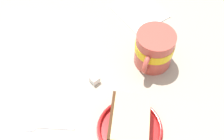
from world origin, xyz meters
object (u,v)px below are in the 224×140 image
(cake_slice, at_px, (129,122))
(folded_napkin, at_px, (139,11))
(sugar_cube, at_px, (95,80))
(teaspoon, at_px, (37,127))
(small_plate, at_px, (130,129))
(tea_mug, at_px, (154,48))

(cake_slice, bearing_deg, folded_napkin, -49.17)
(sugar_cube, bearing_deg, teaspoon, 92.56)
(cake_slice, bearing_deg, teaspoon, 46.35)
(small_plate, bearing_deg, teaspoon, 46.28)
(tea_mug, bearing_deg, teaspoon, 82.49)
(small_plate, bearing_deg, sugar_cube, -9.54)
(folded_napkin, xyz_separation_m, sugar_cube, (-0.10, 0.25, 0.01))
(small_plate, distance_m, folded_napkin, 0.36)
(tea_mug, distance_m, sugar_cube, 0.16)
(small_plate, relative_size, cake_slice, 1.10)
(small_plate, relative_size, tea_mug, 1.22)
(cake_slice, height_order, teaspoon, cake_slice)
(tea_mug, distance_m, teaspoon, 0.31)
(teaspoon, xyz_separation_m, sugar_cube, (0.01, -0.16, 0.01))
(folded_napkin, bearing_deg, sugar_cube, 111.27)
(small_plate, xyz_separation_m, sugar_cube, (0.14, -0.02, 0.00))
(folded_napkin, height_order, sugar_cube, sugar_cube)
(small_plate, relative_size, folded_napkin, 1.04)
(small_plate, height_order, cake_slice, cake_slice)
(cake_slice, distance_m, folded_napkin, 0.36)
(sugar_cube, bearing_deg, cake_slice, 169.61)
(folded_napkin, distance_m, sugar_cube, 0.26)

